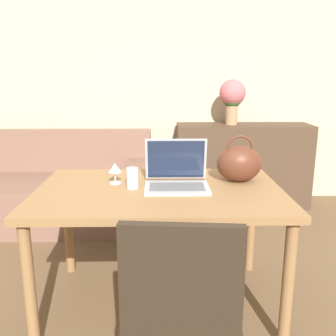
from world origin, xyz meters
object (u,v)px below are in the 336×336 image
couch (50,191)px  drinking_glass (132,178)px  wine_glass (115,169)px  handbag (239,163)px  flower_vase (232,96)px  laptop (176,174)px  chair (182,306)px

couch → drinking_glass: bearing=-56.6°
wine_glass → handbag: bearing=2.7°
flower_vase → laptop: bearing=-110.1°
laptop → chair: bearing=-90.8°
chair → laptop: (0.01, 0.84, 0.29)m
laptop → wine_glass: size_ratio=2.93×
couch → handbag: size_ratio=6.69×
wine_glass → handbag: (0.74, 0.03, 0.02)m
laptop → flower_vase: bearing=69.9°
chair → flower_vase: 2.70m
chair → drinking_glass: (-0.24, 0.80, 0.28)m
chair → wine_glass: 1.01m
chair → handbag: handbag is taller
couch → laptop: size_ratio=5.20×
couch → handbag: handbag is taller
drinking_glass → flower_vase: bearing=63.5°
laptop → wine_glass: laptop is taller
wine_glass → drinking_glass: bearing=-40.4°
handbag → couch: bearing=141.2°
chair → wine_glass: chair is taller
couch → laptop: bearing=-48.9°
chair → laptop: bearing=94.0°
couch → laptop: laptop is taller
couch → wine_glass: bearing=-58.2°
drinking_glass → wine_glass: 0.15m
wine_glass → couch: bearing=121.8°
handbag → flower_vase: flower_vase is taller
couch → wine_glass: 1.57m
chair → drinking_glass: size_ratio=7.58×
wine_glass → flower_vase: bearing=59.3°
drinking_glass → handbag: (0.63, 0.13, 0.05)m
laptop → handbag: (0.38, 0.09, 0.04)m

